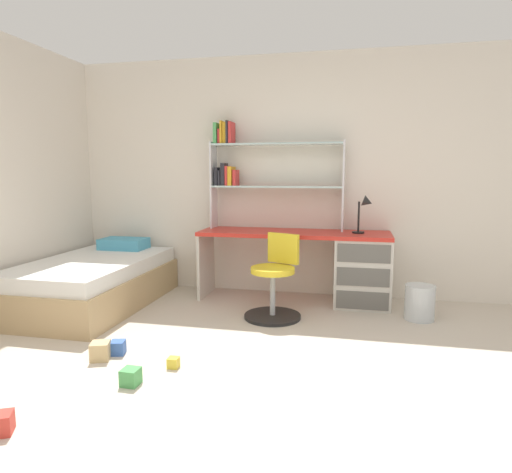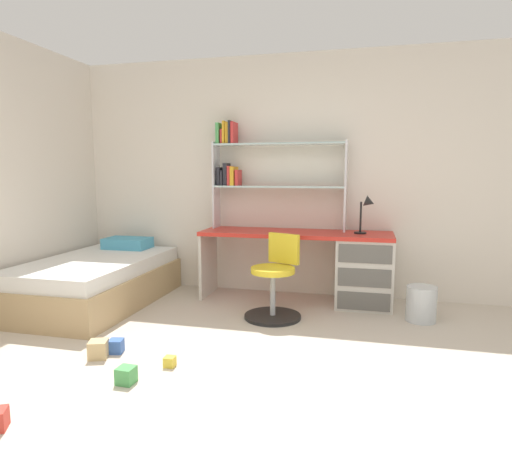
% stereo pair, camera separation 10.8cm
% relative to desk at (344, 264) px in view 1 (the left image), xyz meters
% --- Properties ---
extents(ground_plane, '(6.14, 6.58, 0.02)m').
position_rel_desk_xyz_m(ground_plane, '(-0.44, -2.48, -0.41)').
color(ground_plane, beige).
extents(room_shell, '(6.14, 6.58, 2.57)m').
position_rel_desk_xyz_m(room_shell, '(-1.79, -1.12, 0.88)').
color(room_shell, silver).
rests_on(room_shell, ground_plane).
extents(desk, '(1.94, 0.57, 0.73)m').
position_rel_desk_xyz_m(desk, '(0.00, 0.00, 0.00)').
color(desk, red).
rests_on(desk, ground_plane).
extents(bookshelf_hutch, '(1.42, 0.22, 1.14)m').
position_rel_desk_xyz_m(bookshelf_hutch, '(-0.94, 0.17, 0.99)').
color(bookshelf_hutch, silver).
rests_on(bookshelf_hutch, desk).
extents(desk_lamp, '(0.20, 0.17, 0.38)m').
position_rel_desk_xyz_m(desk_lamp, '(0.19, -0.03, 0.57)').
color(desk_lamp, black).
rests_on(desk_lamp, desk).
extents(swivel_chair, '(0.52, 0.52, 0.76)m').
position_rel_desk_xyz_m(swivel_chair, '(-0.61, -0.59, -0.11)').
color(swivel_chair, black).
rests_on(swivel_chair, ground_plane).
extents(bed_platform, '(1.07, 1.81, 0.59)m').
position_rel_desk_xyz_m(bed_platform, '(-2.46, -0.60, -0.17)').
color(bed_platform, tan).
rests_on(bed_platform, ground_plane).
extents(waste_bin, '(0.26, 0.26, 0.32)m').
position_rel_desk_xyz_m(waste_bin, '(0.69, -0.38, -0.25)').
color(waste_bin, silver).
rests_on(waste_bin, ground_plane).
extents(toy_block_blue_0, '(0.12, 0.12, 0.10)m').
position_rel_desk_xyz_m(toy_block_blue_0, '(-1.58, -1.68, -0.35)').
color(toy_block_blue_0, '#3860B7').
rests_on(toy_block_blue_0, ground_plane).
extents(toy_block_green_1, '(0.11, 0.11, 0.11)m').
position_rel_desk_xyz_m(toy_block_green_1, '(-1.26, -2.10, -0.35)').
color(toy_block_green_1, '#479E51').
rests_on(toy_block_green_1, ground_plane).
extents(toy_block_yellow_2, '(0.07, 0.07, 0.07)m').
position_rel_desk_xyz_m(toy_block_yellow_2, '(-1.09, -1.81, -0.37)').
color(toy_block_yellow_2, gold).
rests_on(toy_block_yellow_2, ground_plane).
extents(toy_block_red_3, '(0.15, 0.15, 0.11)m').
position_rel_desk_xyz_m(toy_block_red_3, '(-1.64, -2.73, -0.35)').
color(toy_block_red_3, red).
rests_on(toy_block_red_3, ground_plane).
extents(toy_block_natural_4, '(0.16, 0.16, 0.13)m').
position_rel_desk_xyz_m(toy_block_natural_4, '(-1.65, -1.80, -0.34)').
color(toy_block_natural_4, tan).
rests_on(toy_block_natural_4, ground_plane).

